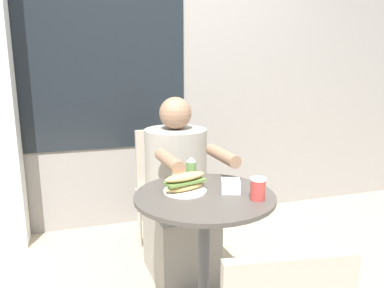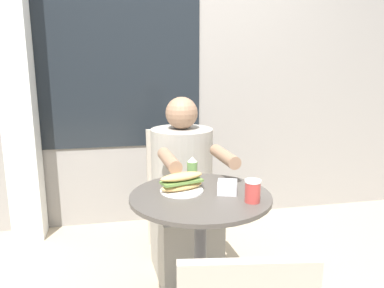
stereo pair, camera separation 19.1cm
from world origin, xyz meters
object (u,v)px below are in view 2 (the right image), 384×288
Objects in this scene: sandwich_on_plate at (182,183)px; condiment_bottle at (192,168)px; cafe_table at (200,233)px; drink_cup at (253,191)px; seated_diner at (184,202)px; diner_chair at (174,179)px.

sandwich_on_plate is 0.21m from condiment_bottle.
condiment_bottle reaches higher than cafe_table.
condiment_bottle is at bearing 64.68° from sandwich_on_plate.
sandwich_on_plate is 0.35m from drink_cup.
seated_diner reaches higher than condiment_bottle.
diner_chair is at bearing 90.52° from condiment_bottle.
seated_diner is 0.41m from condiment_bottle.
seated_diner is 0.76m from drink_cup.
diner_chair is (0.01, 0.89, -0.00)m from cafe_table.
cafe_table is 0.35m from drink_cup.
sandwich_on_plate is (-0.09, -0.82, 0.24)m from diner_chair.
condiment_bottle is at bearing 86.60° from diner_chair.
drink_cup is 0.86× the size of condiment_bottle.
cafe_table is at bearing -37.23° from sandwich_on_plate.
drink_cup is (0.28, -0.20, 0.01)m from sandwich_on_plate.
cafe_table is 7.10× the size of drink_cup.
condiment_bottle is at bearing 87.33° from cafe_table.
seated_diner reaches higher than sandwich_on_plate.
cafe_table is 0.36m from condiment_bottle.
cafe_table is 0.26m from sandwich_on_plate.
diner_chair is 0.77× the size of seated_diner.
seated_diner is 4.93× the size of sandwich_on_plate.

